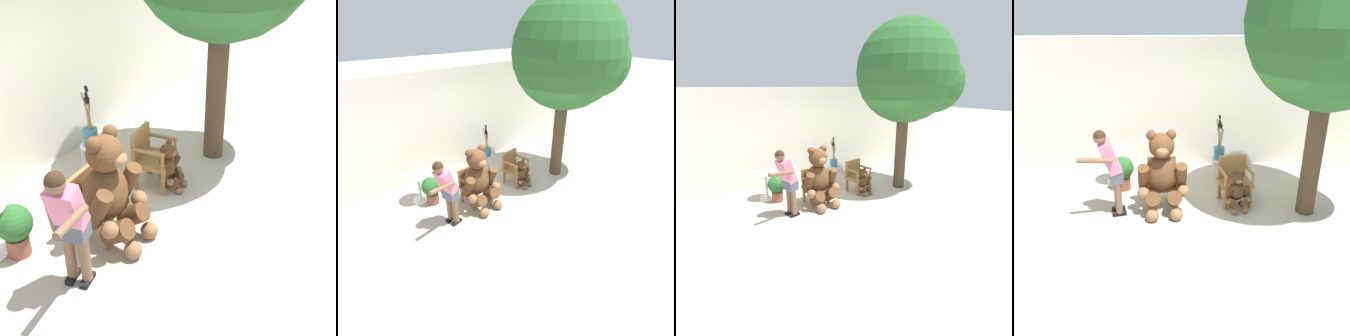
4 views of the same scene
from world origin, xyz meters
The scene contains 12 objects.
ground_plane centered at (0.00, 0.00, 0.00)m, with size 60.00×60.00×0.00m, color #B2A899.
back_wall centered at (0.00, 2.40, 1.40)m, with size 10.00×0.16×2.80m, color silver.
wooden_chair_left centered at (-0.67, 0.61, 0.46)m, with size 0.60×0.56×0.86m.
wooden_chair_right centered at (0.65, 0.61, 0.46)m, with size 0.63×0.59×0.86m.
teddy_bear_large centered at (-0.66, 0.34, 0.73)m, with size 0.89×0.87×1.49m.
teddy_bear_small centered at (0.67, 0.32, 0.36)m, with size 0.45×0.45×0.74m.
person_visitor centered at (-1.52, 0.23, 0.92)m, with size 0.72×0.59×1.56m.
white_stool centered at (0.49, 1.56, 0.36)m, with size 0.34×0.34×0.46m.
brush_bucket centered at (0.49, 1.56, 0.67)m, with size 0.22×0.22×0.94m.
round_side_table centered at (-1.63, 1.44, 0.45)m, with size 0.56×0.56×0.72m.
patio_tree centered at (1.99, 0.13, 3.10)m, with size 2.72×2.59×4.46m.
potted_plant centered at (-1.45, 1.16, 0.40)m, with size 0.44×0.44×0.68m.
Camera 2 is at (-3.46, -3.82, 3.82)m, focal length 28.00 mm.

